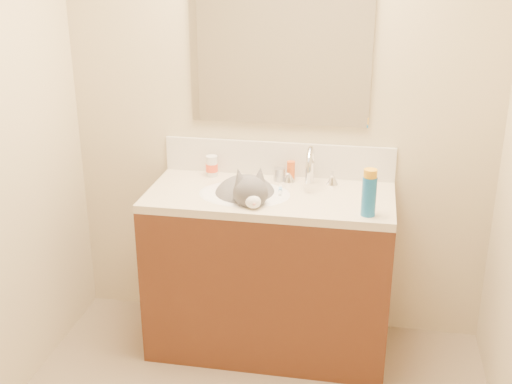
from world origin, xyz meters
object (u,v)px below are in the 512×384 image
at_px(cat, 246,198).
at_px(silver_jar, 279,175).
at_px(spray_can, 369,197).
at_px(amber_bottle, 291,171).
at_px(vanity_cabinet, 269,275).
at_px(basin, 245,207).
at_px(faucet, 310,169).
at_px(pill_bottle, 212,166).

bearing_deg(cat, silver_jar, 37.82).
xyz_separation_m(silver_jar, spray_can, (0.46, -0.37, 0.06)).
bearing_deg(spray_can, amber_bottle, 135.76).
bearing_deg(silver_jar, vanity_cabinet, -95.68).
distance_m(vanity_cabinet, spray_can, 0.74).
distance_m(cat, amber_bottle, 0.30).
relative_size(basin, spray_can, 2.53).
bearing_deg(faucet, silver_jar, 164.54).
height_order(vanity_cabinet, amber_bottle, amber_bottle).
relative_size(faucet, amber_bottle, 2.72).
distance_m(faucet, silver_jar, 0.18).
bearing_deg(silver_jar, pill_bottle, 178.18).
bearing_deg(pill_bottle, amber_bottle, 0.30).
relative_size(silver_jar, amber_bottle, 0.65).
distance_m(faucet, amber_bottle, 0.12).
relative_size(cat, pill_bottle, 4.35).
distance_m(faucet, cat, 0.35).
xyz_separation_m(vanity_cabinet, basin, (-0.12, -0.03, 0.38)).
relative_size(basin, cat, 0.95).
height_order(basin, faucet, faucet).
bearing_deg(amber_bottle, vanity_cabinet, -111.31).
xyz_separation_m(faucet, spray_can, (0.29, -0.33, 0.00)).
xyz_separation_m(pill_bottle, spray_can, (0.81, -0.38, 0.03)).
distance_m(faucet, spray_can, 0.44).
height_order(vanity_cabinet, pill_bottle, pill_bottle).
bearing_deg(pill_bottle, spray_can, -25.36).
distance_m(basin, spray_can, 0.64).
bearing_deg(faucet, spray_can, -48.23).
xyz_separation_m(pill_bottle, amber_bottle, (0.41, 0.00, -0.00)).
height_order(basin, amber_bottle, amber_bottle).
bearing_deg(silver_jar, basin, -123.10).
xyz_separation_m(vanity_cabinet, pill_bottle, (-0.34, 0.19, 0.50)).
bearing_deg(pill_bottle, cat, -44.53).
bearing_deg(spray_can, pill_bottle, 154.64).
height_order(basin, cat, cat).
distance_m(basin, amber_bottle, 0.32).
bearing_deg(pill_bottle, vanity_cabinet, -29.72).
xyz_separation_m(vanity_cabinet, amber_bottle, (0.08, 0.20, 0.50)).
distance_m(faucet, pill_bottle, 0.52).
bearing_deg(basin, vanity_cabinet, 14.04).
relative_size(pill_bottle, spray_can, 0.61).
bearing_deg(vanity_cabinet, pill_bottle, 150.28).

